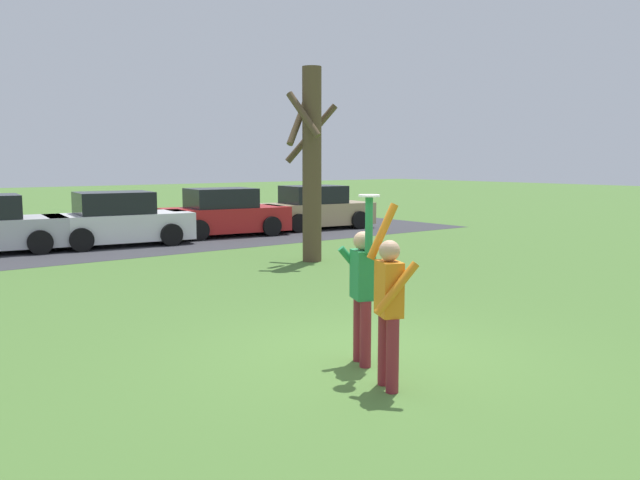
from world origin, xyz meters
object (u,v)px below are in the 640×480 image
(parked_car_white, at_px, (118,221))
(parked_car_tan, at_px, (316,209))
(person_defender, at_px, (389,301))
(parked_car_red, at_px, (224,214))
(person_catcher, at_px, (362,286))
(bare_tree_tall, at_px, (311,161))
(frisbee_disc, at_px, (369,196))

(parked_car_white, relative_size, parked_car_tan, 1.00)
(person_defender, xyz_separation_m, parked_car_white, (2.28, 13.91, -0.25))
(parked_car_red, relative_size, parked_car_tan, 1.00)
(person_catcher, height_order, parked_car_tan, person_catcher)
(parked_car_tan, height_order, bare_tree_tall, bare_tree_tall)
(person_catcher, bearing_deg, parked_car_red, -179.70)
(parked_car_tan, relative_size, bare_tree_tall, 0.90)
(frisbee_disc, height_order, parked_car_white, frisbee_disc)
(bare_tree_tall, bearing_deg, parked_car_red, 80.22)
(frisbee_disc, bearing_deg, person_catcher, 66.72)
(parked_car_white, height_order, bare_tree_tall, bare_tree_tall)
(person_catcher, xyz_separation_m, parked_car_tan, (9.51, 13.32, -0.25))
(person_defender, bearing_deg, parked_car_tan, -11.61)
(frisbee_disc, relative_size, parked_car_white, 0.06)
(frisbee_disc, distance_m, parked_car_red, 14.78)
(person_catcher, height_order, parked_car_white, person_catcher)
(parked_car_white, bearing_deg, parked_car_red, 11.90)
(person_catcher, height_order, bare_tree_tall, bare_tree_tall)
(parked_car_tan, bearing_deg, parked_car_red, -172.80)
(person_catcher, relative_size, person_defender, 1.02)
(person_defender, relative_size, parked_car_tan, 0.47)
(parked_car_tan, distance_m, bare_tree_tall, 8.14)
(person_catcher, distance_m, parked_car_tan, 16.37)
(parked_car_red, relative_size, bare_tree_tall, 0.90)
(parked_car_tan, bearing_deg, parked_car_white, -170.48)
(person_catcher, height_order, person_defender, person_catcher)
(person_defender, height_order, bare_tree_tall, bare_tree_tall)
(person_defender, bearing_deg, bare_tree_tall, -8.67)
(person_defender, distance_m, parked_car_white, 14.10)
(bare_tree_tall, bearing_deg, parked_car_tan, 51.64)
(parked_car_white, height_order, parked_car_tan, same)
(parked_car_white, xyz_separation_m, parked_car_tan, (7.59, 0.25, 0.00))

